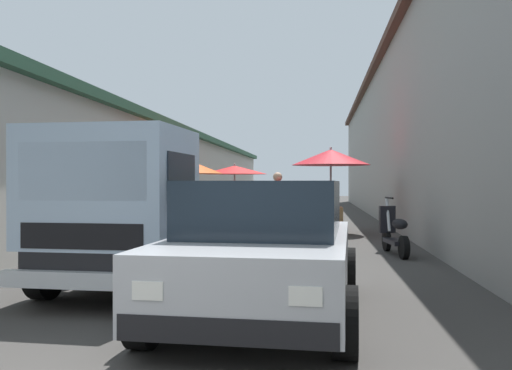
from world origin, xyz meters
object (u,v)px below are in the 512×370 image
at_px(fruit_stall_near_left, 187,176).
at_px(plastic_stool, 301,225).
at_px(fruit_stall_near_right, 330,170).
at_px(hatchback_car, 266,247).
at_px(fruit_stall_mid_lane, 234,177).
at_px(vendor_by_crates, 278,201).
at_px(parked_scooter, 394,232).
at_px(delivery_truck, 134,212).

distance_m(fruit_stall_near_left, plastic_stool, 4.58).
bearing_deg(fruit_stall_near_right, hatchback_car, 174.89).
xyz_separation_m(fruit_stall_mid_lane, vendor_by_crates, (-5.76, -1.97, -0.64)).
relative_size(fruit_stall_near_left, parked_scooter, 1.33).
bearing_deg(fruit_stall_near_right, delivery_truck, 162.37).
xyz_separation_m(fruit_stall_mid_lane, delivery_truck, (-12.30, -0.55, -0.58)).
bearing_deg(hatchback_car, fruit_stall_near_right, -5.11).
distance_m(fruit_stall_near_left, vendor_by_crates, 4.67).
xyz_separation_m(vendor_by_crates, plastic_stool, (0.99, -0.54, -0.66)).
distance_m(parked_scooter, plastic_stool, 3.95).
bearing_deg(delivery_truck, vendor_by_crates, -12.26).
distance_m(fruit_stall_near_right, delivery_truck, 9.13).
distance_m(fruit_stall_mid_lane, plastic_stool, 5.54).
bearing_deg(fruit_stall_mid_lane, vendor_by_crates, -161.11).
bearing_deg(parked_scooter, fruit_stall_near_left, 43.93).
bearing_deg(fruit_stall_near_right, plastic_stool, 145.02).
bearing_deg(delivery_truck, hatchback_car, -121.62).
relative_size(hatchback_car, plastic_stool, 9.19).
distance_m(fruit_stall_mid_lane, fruit_stall_near_left, 2.61).
bearing_deg(fruit_stall_mid_lane, plastic_stool, -152.21).
height_order(fruit_stall_near_left, plastic_stool, fruit_stall_near_left).
bearing_deg(plastic_stool, fruit_stall_mid_lane, 27.79).
bearing_deg(parked_scooter, plastic_stool, 29.90).
bearing_deg(fruit_stall_near_left, vendor_by_crates, -137.56).
height_order(vendor_by_crates, plastic_stool, vendor_by_crates).
xyz_separation_m(fruit_stall_mid_lane, parked_scooter, (-8.19, -4.48, -1.17)).
xyz_separation_m(hatchback_car, parked_scooter, (5.27, -2.05, -0.29)).
bearing_deg(vendor_by_crates, fruit_stall_mid_lane, 18.89).
bearing_deg(hatchback_car, plastic_stool, -0.57).
xyz_separation_m(parked_scooter, plastic_stool, (3.42, 1.97, -0.12)).
relative_size(fruit_stall_mid_lane, parked_scooter, 1.38).
distance_m(fruit_stall_near_right, parked_scooter, 4.89).
height_order(hatchback_car, delivery_truck, delivery_truck).
xyz_separation_m(fruit_stall_near_left, vendor_by_crates, (-3.41, -3.12, -0.66)).
bearing_deg(hatchback_car, fruit_stall_near_left, 17.82).
relative_size(fruit_stall_near_left, plastic_stool, 5.16).
height_order(fruit_stall_mid_lane, plastic_stool, fruit_stall_mid_lane).
height_order(hatchback_car, parked_scooter, hatchback_car).
bearing_deg(fruit_stall_near_right, parked_scooter, -165.51).
bearing_deg(parked_scooter, delivery_truck, 136.30).
bearing_deg(plastic_stool, hatchback_car, 179.43).
xyz_separation_m(vendor_by_crates, parked_scooter, (-2.43, -2.51, -0.54)).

